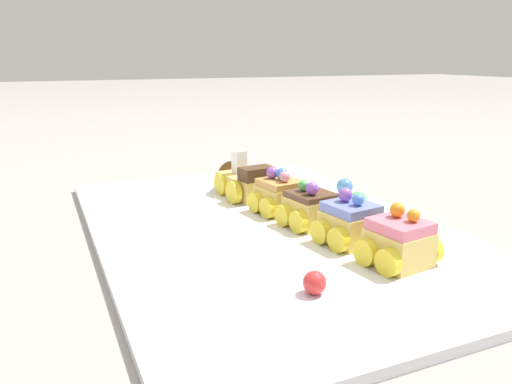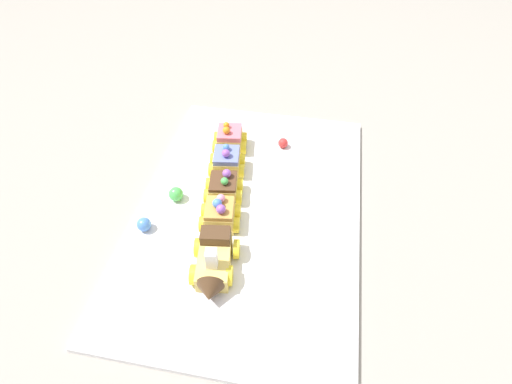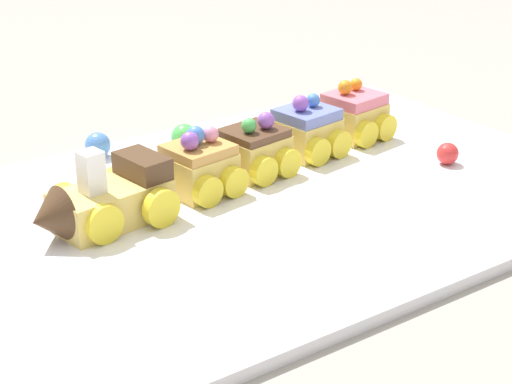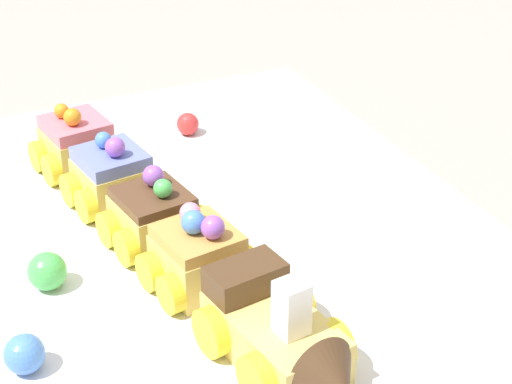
{
  "view_description": "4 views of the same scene",
  "coord_description": "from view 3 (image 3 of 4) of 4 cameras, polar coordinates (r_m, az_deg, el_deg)",
  "views": [
    {
      "loc": [
        -0.62,
        0.28,
        0.25
      ],
      "look_at": [
        0.04,
        -0.0,
        0.05
      ],
      "focal_mm": 35.0,
      "sensor_mm": 36.0,
      "label": 1
    },
    {
      "loc": [
        0.55,
        0.12,
        0.65
      ],
      "look_at": [
        -0.02,
        0.01,
        0.05
      ],
      "focal_mm": 28.0,
      "sensor_mm": 36.0,
      "label": 2
    },
    {
      "loc": [
        0.46,
        0.64,
        0.36
      ],
      "look_at": [
        0.04,
        0.04,
        0.04
      ],
      "focal_mm": 60.0,
      "sensor_mm": 36.0,
      "label": 3
    },
    {
      "loc": [
        0.57,
        -0.25,
        0.42
      ],
      "look_at": [
        -0.01,
        0.03,
        0.05
      ],
      "focal_mm": 60.0,
      "sensor_mm": 36.0,
      "label": 4
    }
  ],
  "objects": [
    {
      "name": "display_board",
      "position": [
        0.87,
        0.61,
        -0.66
      ],
      "size": [
        0.69,
        0.46,
        0.01
      ],
      "primitive_type": "cube",
      "color": "white",
      "rests_on": "ground_plane"
    },
    {
      "name": "cake_car_caramel",
      "position": [
        0.87,
        -3.85,
        1.63
      ],
      "size": [
        0.08,
        0.09,
        0.07
      ],
      "rotation": [
        0.0,
        0.0,
        0.15
      ],
      "color": "#EACC66",
      "rests_on": "display_board"
    },
    {
      "name": "cake_car_chocolate",
      "position": [
        0.91,
        -0.15,
        2.75
      ],
      "size": [
        0.08,
        0.09,
        0.07
      ],
      "rotation": [
        0.0,
        0.0,
        0.15
      ],
      "color": "#EACC66",
      "rests_on": "display_board"
    },
    {
      "name": "gumball_green",
      "position": [
        0.98,
        -4.96,
        3.61
      ],
      "size": [
        0.03,
        0.03,
        0.03
      ],
      "primitive_type": "sphere",
      "color": "#4CBC56",
      "rests_on": "display_board"
    },
    {
      "name": "gumball_blue",
      "position": [
        0.98,
        -10.5,
        3.1
      ],
      "size": [
        0.03,
        0.03,
        0.03
      ],
      "primitive_type": "sphere",
      "color": "#4C84E0",
      "rests_on": "display_board"
    },
    {
      "name": "gumball_red",
      "position": [
        0.96,
        12.65,
        2.52
      ],
      "size": [
        0.02,
        0.02,
        0.02
      ],
      "primitive_type": "sphere",
      "color": "red",
      "rests_on": "display_board"
    },
    {
      "name": "ground_plane",
      "position": [
        0.87,
        0.61,
        -1.02
      ],
      "size": [
        10.0,
        10.0,
        0.0
      ],
      "primitive_type": "plane",
      "color": "gray"
    },
    {
      "name": "cake_car_strawberry",
      "position": [
        1.03,
        6.52,
        5.06
      ],
      "size": [
        0.08,
        0.09,
        0.07
      ],
      "rotation": [
        0.0,
        0.0,
        0.15
      ],
      "color": "#EACC66",
      "rests_on": "display_board"
    },
    {
      "name": "cake_car_blueberry",
      "position": [
        0.97,
        3.37,
        4.02
      ],
      "size": [
        0.08,
        0.09,
        0.07
      ],
      "rotation": [
        0.0,
        0.0,
        0.15
      ],
      "color": "#EACC66",
      "rests_on": "display_board"
    },
    {
      "name": "cake_train_locomotive",
      "position": [
        0.81,
        -10.24,
        -0.68
      ],
      "size": [
        0.14,
        0.09,
        0.08
      ],
      "rotation": [
        0.0,
        0.0,
        0.15
      ],
      "color": "#EACC66",
      "rests_on": "display_board"
    }
  ]
}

